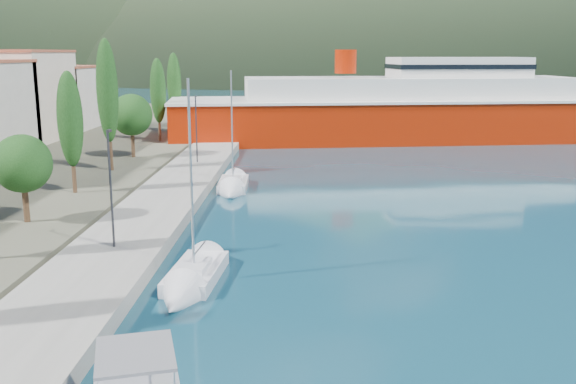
{
  "coord_description": "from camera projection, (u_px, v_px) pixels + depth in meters",
  "views": [
    {
      "loc": [
        0.81,
        -18.81,
        10.63
      ],
      "look_at": [
        0.0,
        14.0,
        3.5
      ],
      "focal_mm": 40.0,
      "sensor_mm": 36.0,
      "label": 1
    }
  ],
  "objects": [
    {
      "name": "sailboat_mid",
      "position": [
        232.0,
        189.0,
        49.73
      ],
      "size": [
        2.47,
        7.01,
        10.2
      ],
      "color": "silver",
      "rests_on": "ground"
    },
    {
      "name": "ground",
      "position": [
        300.0,
        103.0,
        137.88
      ],
      "size": [
        1400.0,
        1400.0,
        0.0
      ],
      "primitive_type": "plane",
      "color": "#144254"
    },
    {
      "name": "quay",
      "position": [
        167.0,
        198.0,
        46.18
      ],
      "size": [
        5.0,
        88.0,
        0.8
      ],
      "primitive_type": "cube",
      "color": "gray",
      "rests_on": "ground"
    },
    {
      "name": "ferry",
      "position": [
        411.0,
        111.0,
        79.43
      ],
      "size": [
        59.6,
        19.72,
        11.62
      ],
      "color": "#9F1A03",
      "rests_on": "ground"
    },
    {
      "name": "sailboat_near",
      "position": [
        187.0,
        287.0,
        28.96
      ],
      "size": [
        2.72,
        7.37,
        10.38
      ],
      "color": "silver",
      "rests_on": "ground"
    },
    {
      "name": "lamp_posts",
      "position": [
        123.0,
        176.0,
        34.8
      ],
      "size": [
        0.15,
        46.61,
        6.06
      ],
      "color": "#2D2D33",
      "rests_on": "quay"
    },
    {
      "name": "tree_row",
      "position": [
        97.0,
        114.0,
        51.49
      ],
      "size": [
        4.01,
        63.57,
        11.17
      ],
      "color": "#47301E",
      "rests_on": "land_strip"
    }
  ]
}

